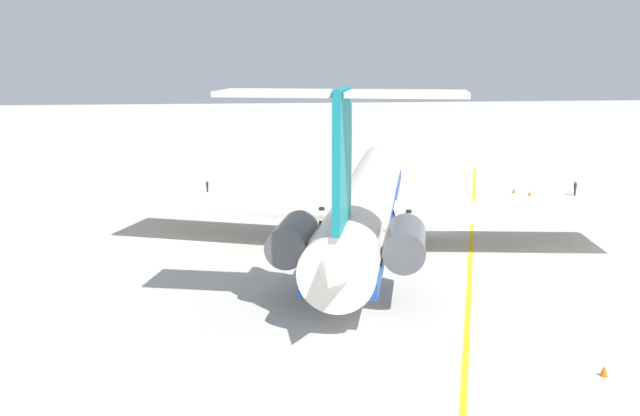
{
  "coord_description": "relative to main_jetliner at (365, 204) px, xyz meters",
  "views": [
    {
      "loc": [
        -63.06,
        18.84,
        15.75
      ],
      "look_at": [
        -5.24,
        11.36,
        3.33
      ],
      "focal_mm": 39.4,
      "sensor_mm": 36.0,
      "label": 1
    }
  ],
  "objects": [
    {
      "name": "ground",
      "position": [
        6.55,
        -7.73,
        -3.86
      ],
      "size": [
        386.32,
        386.32,
        0.0
      ],
      "primitive_type": "plane",
      "color": "#B7B5AD"
    },
    {
      "name": "main_jetliner",
      "position": [
        0.0,
        0.0,
        0.0
      ],
      "size": [
        47.79,
        42.82,
        14.16
      ],
      "rotation": [
        0.0,
        0.0,
        -0.27
      ],
      "color": "silver",
      "rests_on": "ground"
    },
    {
      "name": "ground_crew_near_tail",
      "position": [
        19.97,
        -29.01,
        -2.78
      ],
      "size": [
        0.27,
        0.41,
        1.7
      ],
      "rotation": [
        0.0,
        0.0,
        3.46
      ],
      "color": "black",
      "rests_on": "ground"
    },
    {
      "name": "ground_crew_portside",
      "position": [
        26.74,
        13.89,
        -2.81
      ],
      "size": [
        0.36,
        0.27,
        1.66
      ],
      "rotation": [
        0.0,
        0.0,
        0.97
      ],
      "color": "black",
      "rests_on": "ground"
    },
    {
      "name": "safety_cone_nose",
      "position": [
        -25.61,
        -7.4,
        -3.59
      ],
      "size": [
        0.4,
        0.4,
        0.55
      ],
      "primitive_type": "cone",
      "color": "#EA590F",
      "rests_on": "ground"
    },
    {
      "name": "safety_cone_wingtip",
      "position": [
        22.45,
        -22.54,
        -3.59
      ],
      "size": [
        0.4,
        0.4,
        0.55
      ],
      "primitive_type": "cone",
      "color": "#EA590F",
      "rests_on": "ground"
    },
    {
      "name": "safety_cone_tail",
      "position": [
        20.61,
        -23.74,
        -3.59
      ],
      "size": [
        0.4,
        0.4,
        0.55
      ],
      "primitive_type": "cone",
      "color": "#EA590F",
      "rests_on": "ground"
    },
    {
      "name": "taxiway_centreline",
      "position": [
        1.31,
        -9.87,
        -3.86
      ],
      "size": [
        80.71,
        29.65,
        0.01
      ],
      "primitive_type": "cube",
      "rotation": [
        0.0,
        0.0,
        -0.35
      ],
      "color": "gold",
      "rests_on": "ground"
    }
  ]
}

